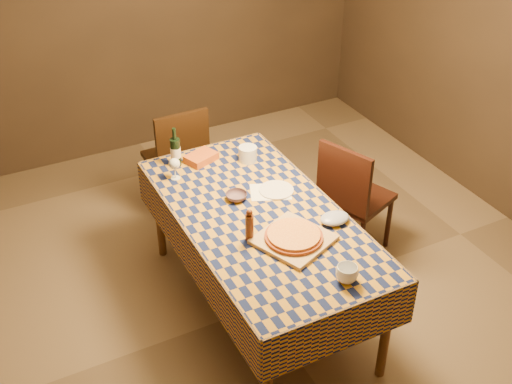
# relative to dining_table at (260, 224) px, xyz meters

# --- Properties ---
(room) EXTENTS (5.00, 5.10, 2.70)m
(room) POSITION_rel_dining_table_xyz_m (0.00, 0.00, 0.66)
(room) COLOR brown
(room) RESTS_ON ground
(dining_table) EXTENTS (0.94, 1.84, 0.77)m
(dining_table) POSITION_rel_dining_table_xyz_m (0.00, 0.00, 0.00)
(dining_table) COLOR brown
(dining_table) RESTS_ON ground
(cutting_board) EXTENTS (0.49, 0.49, 0.02)m
(cutting_board) POSITION_rel_dining_table_xyz_m (0.05, -0.32, 0.09)
(cutting_board) COLOR tan
(cutting_board) RESTS_ON dining_table
(pizza) EXTENTS (0.41, 0.41, 0.03)m
(pizza) POSITION_rel_dining_table_xyz_m (0.05, -0.32, 0.12)
(pizza) COLOR #903B18
(pizza) RESTS_ON cutting_board
(pepper_mill) EXTENTS (0.06, 0.06, 0.21)m
(pepper_mill) POSITION_rel_dining_table_xyz_m (-0.17, -0.19, 0.17)
(pepper_mill) COLOR #461F10
(pepper_mill) RESTS_ON dining_table
(bowl) EXTENTS (0.15, 0.15, 0.04)m
(bowl) POSITION_rel_dining_table_xyz_m (-0.06, 0.21, 0.10)
(bowl) COLOR #563F48
(bowl) RESTS_ON dining_table
(wine_glass) EXTENTS (0.07, 0.07, 0.15)m
(wine_glass) POSITION_rel_dining_table_xyz_m (-0.31, 0.61, 0.18)
(wine_glass) COLOR white
(wine_glass) RESTS_ON dining_table
(wine_bottle) EXTENTS (0.08, 0.08, 0.28)m
(wine_bottle) POSITION_rel_dining_table_xyz_m (-0.24, 0.77, 0.18)
(wine_bottle) COLOR black
(wine_bottle) RESTS_ON dining_table
(deli_tub) EXTENTS (0.14, 0.14, 0.10)m
(deli_tub) POSITION_rel_dining_table_xyz_m (0.22, 0.60, 0.13)
(deli_tub) COLOR silver
(deli_tub) RESTS_ON dining_table
(takeout_container) EXTENTS (0.24, 0.21, 0.05)m
(takeout_container) POSITION_rel_dining_table_xyz_m (-0.07, 0.74, 0.10)
(takeout_container) COLOR #BF5319
(takeout_container) RESTS_ON dining_table
(white_plate) EXTENTS (0.26, 0.26, 0.01)m
(white_plate) POSITION_rel_dining_table_xyz_m (0.21, 0.17, 0.08)
(white_plate) COLOR silver
(white_plate) RESTS_ON dining_table
(tumbler) EXTENTS (0.13, 0.13, 0.09)m
(tumbler) POSITION_rel_dining_table_xyz_m (0.13, -0.74, 0.12)
(tumbler) COLOR white
(tumbler) RESTS_ON dining_table
(flour_patch) EXTENTS (0.31, 0.28, 0.00)m
(flour_patch) POSITION_rel_dining_table_xyz_m (0.17, 0.18, 0.08)
(flour_patch) COLOR white
(flour_patch) RESTS_ON dining_table
(flour_bag) EXTENTS (0.22, 0.20, 0.05)m
(flour_bag) POSITION_rel_dining_table_xyz_m (0.36, -0.27, 0.10)
(flour_bag) COLOR #949FBE
(flour_bag) RESTS_ON dining_table
(chair_far) EXTENTS (0.43, 0.44, 0.93)m
(chair_far) POSITION_rel_dining_table_xyz_m (-0.05, 1.28, -0.17)
(chair_far) COLOR black
(chair_far) RESTS_ON ground
(chair_right) EXTENTS (0.55, 0.55, 0.93)m
(chair_right) POSITION_rel_dining_table_xyz_m (0.84, 0.23, -0.17)
(chair_right) COLOR black
(chair_right) RESTS_ON ground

